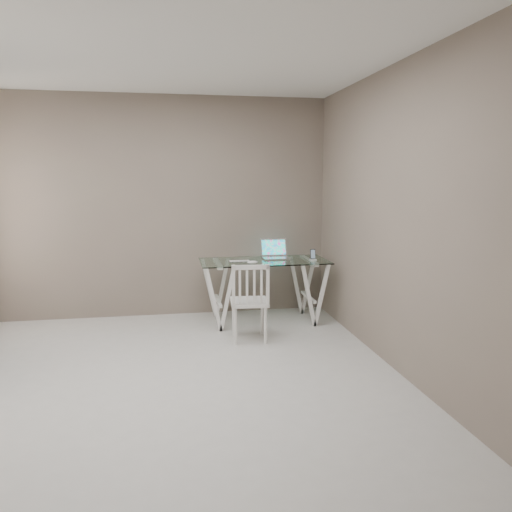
{
  "coord_description": "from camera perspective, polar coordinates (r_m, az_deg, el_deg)",
  "views": [
    {
      "loc": [
        0.01,
        -3.99,
        1.71
      ],
      "look_at": [
        0.98,
        1.41,
        0.85
      ],
      "focal_mm": 35.0,
      "sensor_mm": 36.0,
      "label": 1
    }
  ],
  "objects": [
    {
      "name": "mouse",
      "position": [
        5.64,
        -0.4,
        -0.73
      ],
      "size": [
        0.12,
        0.07,
        0.04
      ],
      "primitive_type": "ellipsoid",
      "color": "white",
      "rests_on": "desk"
    },
    {
      "name": "keyboard",
      "position": [
        5.82,
        -1.91,
        -0.59
      ],
      "size": [
        0.25,
        0.11,
        0.01
      ],
      "primitive_type": "cube",
      "color": "silver",
      "rests_on": "desk"
    },
    {
      "name": "phone_dock",
      "position": [
        5.93,
        6.53,
        -0.14
      ],
      "size": [
        0.07,
        0.07,
        0.13
      ],
      "color": "white",
      "rests_on": "desk"
    },
    {
      "name": "laptop",
      "position": [
        6.08,
        2.19,
        0.29
      ],
      "size": [
        0.32,
        0.3,
        0.22
      ],
      "color": "silver",
      "rests_on": "desk"
    },
    {
      "name": "room",
      "position": [
        4.01,
        -11.32,
        8.82
      ],
      "size": [
        4.5,
        4.52,
        2.71
      ],
      "color": "#B0AEA9",
      "rests_on": "ground"
    },
    {
      "name": "chair",
      "position": [
        5.21,
        -0.72,
        -4.9
      ],
      "size": [
        0.41,
        0.41,
        0.85
      ],
      "rotation": [
        0.0,
        0.0,
        -0.08
      ],
      "color": "silver",
      "rests_on": "ground"
    },
    {
      "name": "desk",
      "position": [
        5.96,
        0.91,
        -3.96
      ],
      "size": [
        1.5,
        0.7,
        0.75
      ],
      "color": "silver",
      "rests_on": "ground"
    }
  ]
}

